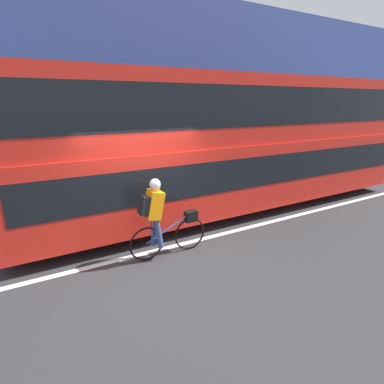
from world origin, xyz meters
TOP-DOWN VIEW (x-y plane):
  - ground_plane at (0.00, 0.00)m, footprint 80.00×80.00m
  - road_center_line at (0.00, 0.16)m, footprint 50.00×0.14m
  - sidewalk_curb at (0.00, 5.05)m, footprint 60.00×2.38m
  - building_facade at (0.00, 6.39)m, footprint 60.00×0.30m
  - bus at (3.07, 1.57)m, footprint 11.46×2.44m
  - cyclist_on_bike at (0.16, -0.12)m, footprint 1.66×0.32m
  - street_sign_post at (-1.24, 4.92)m, footprint 0.36×0.09m

SIDE VIEW (x-z plane):
  - ground_plane at x=0.00m, z-range 0.00..0.00m
  - road_center_line at x=0.00m, z-range 0.00..0.01m
  - sidewalk_curb at x=0.00m, z-range 0.00..0.10m
  - cyclist_on_bike at x=0.16m, z-range 0.06..1.70m
  - street_sign_post at x=-1.24m, z-range 0.26..3.04m
  - bus at x=3.07m, z-range 0.19..3.85m
  - building_facade at x=0.00m, z-range 0.00..7.06m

